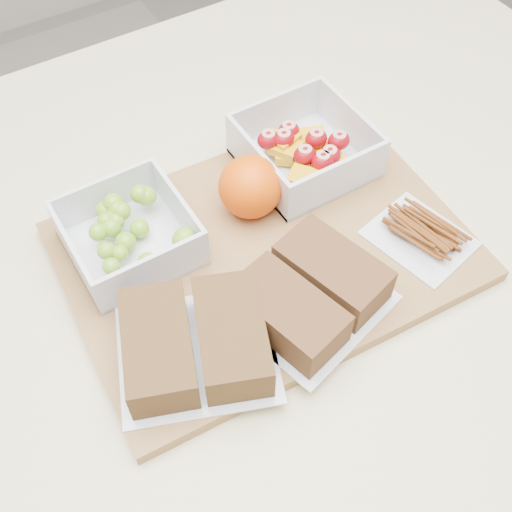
% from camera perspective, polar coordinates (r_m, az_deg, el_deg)
% --- Properties ---
extents(ground, '(4.00, 4.00, 0.00)m').
position_cam_1_polar(ground, '(1.52, -0.57, -20.91)').
color(ground, gray).
rests_on(ground, ground).
extents(counter, '(1.20, 0.90, 0.90)m').
position_cam_1_polar(counter, '(1.10, -0.76, -14.52)').
color(counter, beige).
rests_on(counter, ground).
extents(cutting_board, '(0.44, 0.32, 0.02)m').
position_cam_1_polar(cutting_board, '(0.70, 0.84, 0.40)').
color(cutting_board, olive).
rests_on(cutting_board, counter).
extents(grape_container, '(0.12, 0.12, 0.05)m').
position_cam_1_polar(grape_container, '(0.69, -11.09, 2.05)').
color(grape_container, silver).
rests_on(grape_container, cutting_board).
extents(fruit_container, '(0.14, 0.14, 0.06)m').
position_cam_1_polar(fruit_container, '(0.76, 4.34, 9.33)').
color(fruit_container, silver).
rests_on(fruit_container, cutting_board).
extents(orange, '(0.07, 0.07, 0.07)m').
position_cam_1_polar(orange, '(0.70, -0.51, 6.16)').
color(orange, '#ED5205').
rests_on(orange, cutting_board).
extents(sandwich_bag_left, '(0.19, 0.18, 0.05)m').
position_cam_1_polar(sandwich_bag_left, '(0.60, -5.42, -7.65)').
color(sandwich_bag_left, silver).
rests_on(sandwich_bag_left, cutting_board).
extents(sandwich_bag_center, '(0.17, 0.16, 0.04)m').
position_cam_1_polar(sandwich_bag_center, '(0.63, 4.85, -3.29)').
color(sandwich_bag_center, silver).
rests_on(sandwich_bag_center, cutting_board).
extents(pretzel_bag, '(0.11, 0.12, 0.02)m').
position_cam_1_polar(pretzel_bag, '(0.71, 14.49, 2.06)').
color(pretzel_bag, silver).
rests_on(pretzel_bag, cutting_board).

